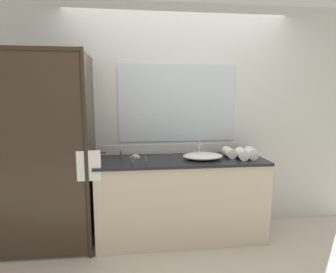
{
  "coord_description": "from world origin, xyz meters",
  "views": [
    {
      "loc": [
        -0.48,
        -2.83,
        1.57
      ],
      "look_at": [
        -0.15,
        0.0,
        1.15
      ],
      "focal_mm": 29.25,
      "sensor_mm": 36.0,
      "label": 1
    }
  ],
  "objects_px": {
    "sink_basin": "(203,156)",
    "faucet": "(199,151)",
    "amenity_bottle_shampoo": "(133,161)",
    "soap_dish": "(135,156)",
    "rolled_towel_middle": "(242,154)",
    "amenity_bottle_body_wash": "(121,153)",
    "rolled_towel_near_edge": "(251,153)",
    "amenity_bottle_lotion": "(146,160)",
    "rolled_towel_far_edge": "(229,152)"
  },
  "relations": [
    {
      "from": "amenity_bottle_shampoo",
      "to": "rolled_towel_near_edge",
      "type": "height_order",
      "value": "rolled_towel_near_edge"
    },
    {
      "from": "rolled_towel_near_edge",
      "to": "amenity_bottle_lotion",
      "type": "bearing_deg",
      "value": -174.49
    },
    {
      "from": "soap_dish",
      "to": "amenity_bottle_shampoo",
      "type": "xyz_separation_m",
      "value": [
        -0.02,
        -0.31,
        0.02
      ]
    },
    {
      "from": "amenity_bottle_lotion",
      "to": "rolled_towel_middle",
      "type": "height_order",
      "value": "rolled_towel_middle"
    },
    {
      "from": "faucet",
      "to": "amenity_bottle_lotion",
      "type": "xyz_separation_m",
      "value": [
        -0.62,
        -0.3,
        -0.01
      ]
    },
    {
      "from": "sink_basin",
      "to": "amenity_bottle_shampoo",
      "type": "distance_m",
      "value": 0.76
    },
    {
      "from": "amenity_bottle_shampoo",
      "to": "rolled_towel_middle",
      "type": "distance_m",
      "value": 1.18
    },
    {
      "from": "amenity_bottle_body_wash",
      "to": "rolled_towel_near_edge",
      "type": "distance_m",
      "value": 1.43
    },
    {
      "from": "soap_dish",
      "to": "amenity_bottle_lotion",
      "type": "bearing_deg",
      "value": -68.94
    },
    {
      "from": "sink_basin",
      "to": "rolled_towel_middle",
      "type": "height_order",
      "value": "rolled_towel_middle"
    },
    {
      "from": "faucet",
      "to": "soap_dish",
      "type": "height_order",
      "value": "faucet"
    },
    {
      "from": "faucet",
      "to": "soap_dish",
      "type": "xyz_separation_m",
      "value": [
        -0.72,
        -0.02,
        -0.04
      ]
    },
    {
      "from": "soap_dish",
      "to": "rolled_towel_near_edge",
      "type": "xyz_separation_m",
      "value": [
        1.26,
        -0.17,
        0.04
      ]
    },
    {
      "from": "rolled_towel_near_edge",
      "to": "rolled_towel_far_edge",
      "type": "relative_size",
      "value": 1.02
    },
    {
      "from": "soap_dish",
      "to": "amenity_bottle_lotion",
      "type": "xyz_separation_m",
      "value": [
        0.11,
        -0.28,
        0.02
      ]
    },
    {
      "from": "amenity_bottle_shampoo",
      "to": "rolled_towel_far_edge",
      "type": "relative_size",
      "value": 0.34
    },
    {
      "from": "faucet",
      "to": "amenity_bottle_lotion",
      "type": "height_order",
      "value": "faucet"
    },
    {
      "from": "rolled_towel_near_edge",
      "to": "rolled_towel_far_edge",
      "type": "height_order",
      "value": "rolled_towel_near_edge"
    },
    {
      "from": "amenity_bottle_body_wash",
      "to": "sink_basin",
      "type": "bearing_deg",
      "value": -13.6
    },
    {
      "from": "amenity_bottle_lotion",
      "to": "faucet",
      "type": "bearing_deg",
      "value": 26.36
    },
    {
      "from": "amenity_bottle_body_wash",
      "to": "rolled_towel_near_edge",
      "type": "xyz_separation_m",
      "value": [
        1.42,
        -0.23,
        0.02
      ]
    },
    {
      "from": "sink_basin",
      "to": "rolled_towel_near_edge",
      "type": "xyz_separation_m",
      "value": [
        0.53,
        -0.02,
        0.02
      ]
    },
    {
      "from": "sink_basin",
      "to": "rolled_towel_near_edge",
      "type": "distance_m",
      "value": 0.54
    },
    {
      "from": "soap_dish",
      "to": "rolled_towel_middle",
      "type": "relative_size",
      "value": 0.41
    },
    {
      "from": "amenity_bottle_shampoo",
      "to": "amenity_bottle_body_wash",
      "type": "xyz_separation_m",
      "value": [
        -0.13,
        0.37,
        0.0
      ]
    },
    {
      "from": "soap_dish",
      "to": "rolled_towel_far_edge",
      "type": "xyz_separation_m",
      "value": [
        1.04,
        -0.09,
        0.04
      ]
    },
    {
      "from": "amenity_bottle_shampoo",
      "to": "rolled_towel_middle",
      "type": "height_order",
      "value": "rolled_towel_middle"
    },
    {
      "from": "amenity_bottle_body_wash",
      "to": "rolled_towel_middle",
      "type": "xyz_separation_m",
      "value": [
        1.31,
        -0.24,
        0.02
      ]
    },
    {
      "from": "amenity_bottle_shampoo",
      "to": "amenity_bottle_lotion",
      "type": "distance_m",
      "value": 0.13
    },
    {
      "from": "sink_basin",
      "to": "amenity_bottle_body_wash",
      "type": "height_order",
      "value": "amenity_bottle_body_wash"
    },
    {
      "from": "soap_dish",
      "to": "amenity_bottle_shampoo",
      "type": "relative_size",
      "value": 1.32
    },
    {
      "from": "rolled_towel_near_edge",
      "to": "faucet",
      "type": "bearing_deg",
      "value": 160.05
    },
    {
      "from": "soap_dish",
      "to": "rolled_towel_near_edge",
      "type": "bearing_deg",
      "value": -7.72
    },
    {
      "from": "faucet",
      "to": "rolled_towel_near_edge",
      "type": "xyz_separation_m",
      "value": [
        0.53,
        -0.19,
        0.01
      ]
    },
    {
      "from": "soap_dish",
      "to": "rolled_towel_middle",
      "type": "xyz_separation_m",
      "value": [
        1.15,
        -0.18,
        0.04
      ]
    },
    {
      "from": "faucet",
      "to": "sink_basin",
      "type": "bearing_deg",
      "value": -90.0
    },
    {
      "from": "faucet",
      "to": "rolled_towel_near_edge",
      "type": "relative_size",
      "value": 0.75
    },
    {
      "from": "rolled_towel_middle",
      "to": "amenity_bottle_body_wash",
      "type": "bearing_deg",
      "value": 169.39
    },
    {
      "from": "amenity_bottle_shampoo",
      "to": "amenity_bottle_body_wash",
      "type": "height_order",
      "value": "amenity_bottle_body_wash"
    },
    {
      "from": "amenity_bottle_lotion",
      "to": "rolled_towel_near_edge",
      "type": "relative_size",
      "value": 0.34
    },
    {
      "from": "amenity_bottle_body_wash",
      "to": "rolled_towel_middle",
      "type": "bearing_deg",
      "value": -10.61
    },
    {
      "from": "sink_basin",
      "to": "amenity_bottle_lotion",
      "type": "bearing_deg",
      "value": -168.09
    },
    {
      "from": "amenity_bottle_body_wash",
      "to": "soap_dish",
      "type": "bearing_deg",
      "value": -21.39
    },
    {
      "from": "amenity_bottle_lotion",
      "to": "rolled_towel_far_edge",
      "type": "distance_m",
      "value": 0.95
    },
    {
      "from": "faucet",
      "to": "amenity_bottle_shampoo",
      "type": "distance_m",
      "value": 0.82
    },
    {
      "from": "faucet",
      "to": "rolled_towel_near_edge",
      "type": "height_order",
      "value": "faucet"
    },
    {
      "from": "amenity_bottle_body_wash",
      "to": "rolled_towel_near_edge",
      "type": "bearing_deg",
      "value": -9.31
    },
    {
      "from": "sink_basin",
      "to": "amenity_bottle_body_wash",
      "type": "distance_m",
      "value": 0.91
    },
    {
      "from": "sink_basin",
      "to": "faucet",
      "type": "distance_m",
      "value": 0.18
    },
    {
      "from": "amenity_bottle_body_wash",
      "to": "faucet",
      "type": "bearing_deg",
      "value": -2.47
    }
  ]
}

